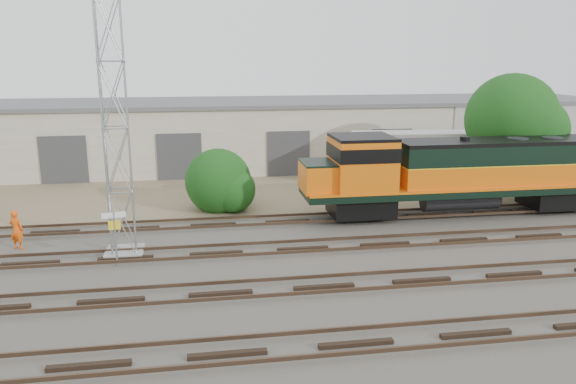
{
  "coord_description": "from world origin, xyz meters",
  "views": [
    {
      "loc": [
        -4.63,
        -22.84,
        8.81
      ],
      "look_at": [
        -0.29,
        4.0,
        2.2
      ],
      "focal_mm": 35.0,
      "sensor_mm": 36.0,
      "label": 1
    }
  ],
  "objects": [
    {
      "name": "ground",
      "position": [
        0.0,
        0.0,
        0.0
      ],
      "size": [
        140.0,
        140.0,
        0.0
      ],
      "primitive_type": "plane",
      "color": "#47423A",
      "rests_on": "ground"
    },
    {
      "name": "dirt_strip",
      "position": [
        0.0,
        15.0,
        0.01
      ],
      "size": [
        80.0,
        16.0,
        0.02
      ],
      "primitive_type": "cube",
      "color": "#726047",
      "rests_on": "ground"
    },
    {
      "name": "tracks",
      "position": [
        0.0,
        -3.0,
        0.08
      ],
      "size": [
        80.0,
        20.4,
        0.28
      ],
      "color": "black",
      "rests_on": "ground"
    },
    {
      "name": "warehouse",
      "position": [
        0.04,
        22.98,
        2.65
      ],
      "size": [
        58.4,
        10.4,
        5.3
      ],
      "color": "beige",
      "rests_on": "ground"
    },
    {
      "name": "locomotive",
      "position": [
        9.62,
        6.0,
        2.49
      ],
      "size": [
        18.17,
        3.19,
        4.37
      ],
      "color": "black",
      "rests_on": "tracks"
    },
    {
      "name": "signal_tower",
      "position": [
        -8.13,
        2.29,
        5.55
      ],
      "size": [
        1.68,
        1.68,
        11.4
      ],
      "rotation": [
        0.0,
        0.0,
        0.1
      ],
      "color": "gray",
      "rests_on": "ground"
    },
    {
      "name": "sign_post",
      "position": [
        -8.27,
        0.82,
        1.7
      ],
      "size": [
        0.99,
        0.24,
        2.43
      ],
      "color": "gray",
      "rests_on": "ground"
    },
    {
      "name": "worker",
      "position": [
        -13.14,
        3.82,
        0.94
      ],
      "size": [
        0.81,
        0.69,
        1.87
      ],
      "primitive_type": "imported",
      "rotation": [
        0.0,
        0.0,
        2.72
      ],
      "color": "#F9570D",
      "rests_on": "ground"
    },
    {
      "name": "semi_trailer",
      "position": [
        12.21,
        13.71,
        2.32
      ],
      "size": [
        12.15,
        3.44,
        3.69
      ],
      "rotation": [
        0.0,
        0.0,
        -0.09
      ],
      "color": "silver",
      "rests_on": "ground"
    },
    {
      "name": "dumpster_red",
      "position": [
        17.78,
        15.66,
        0.7
      ],
      "size": [
        1.8,
        1.73,
        1.4
      ],
      "primitive_type": "cube",
      "rotation": [
        0.0,
        0.0,
        -0.25
      ],
      "color": "maroon",
      "rests_on": "ground"
    },
    {
      "name": "tree_mid",
      "position": [
        -3.36,
        9.12,
        1.6
      ],
      "size": [
        4.04,
        3.85,
        3.85
      ],
      "color": "#382619",
      "rests_on": "ground"
    },
    {
      "name": "tree_east",
      "position": [
        15.28,
        9.72,
        4.76
      ],
      "size": [
        6.06,
        5.77,
        7.79
      ],
      "color": "#382619",
      "rests_on": "ground"
    }
  ]
}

